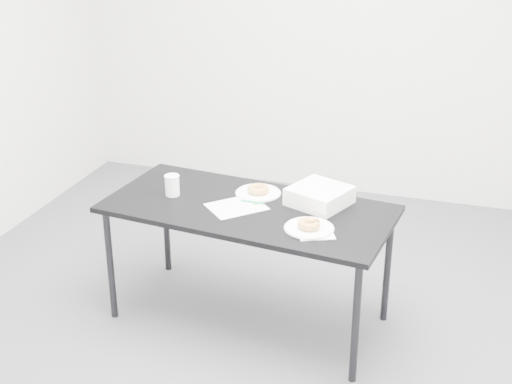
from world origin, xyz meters
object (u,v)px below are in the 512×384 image
(coffee_cup, at_px, (172,185))
(scorecard, at_px, (237,207))
(plate_near, at_px, (309,228))
(bakery_box, at_px, (320,196))
(plate_far, at_px, (258,193))
(pen, at_px, (253,202))
(table, at_px, (248,215))
(donut_near, at_px, (309,224))
(donut_far, at_px, (258,189))

(coffee_cup, bearing_deg, scorecard, -6.11)
(plate_near, relative_size, bakery_box, 0.89)
(plate_far, xyz_separation_m, coffee_cup, (-0.45, -0.17, 0.06))
(pen, xyz_separation_m, plate_far, (-0.01, 0.14, -0.00))
(scorecard, relative_size, plate_near, 1.15)
(table, relative_size, donut_near, 13.63)
(scorecard, height_order, donut_far, donut_far)
(table, relative_size, plate_far, 6.34)
(table, bearing_deg, coffee_cup, -175.89)
(scorecard, xyz_separation_m, plate_near, (0.44, -0.15, 0.01))
(scorecard, bearing_deg, donut_far, 119.04)
(plate_far, distance_m, bakery_box, 0.37)
(donut_near, distance_m, bakery_box, 0.33)
(scorecard, distance_m, coffee_cup, 0.40)
(plate_far, bearing_deg, bakery_box, -5.18)
(donut_near, bearing_deg, scorecard, 161.16)
(donut_far, bearing_deg, plate_near, -43.11)
(plate_far, height_order, coffee_cup, coffee_cup)
(coffee_cup, bearing_deg, pen, 3.75)
(table, bearing_deg, bakery_box, 29.58)
(table, xyz_separation_m, coffee_cup, (-0.45, 0.02, 0.11))
(pen, height_order, plate_near, pen)
(scorecard, xyz_separation_m, donut_far, (0.06, 0.21, 0.03))
(plate_near, distance_m, donut_far, 0.52)
(scorecard, xyz_separation_m, coffee_cup, (-0.39, 0.04, 0.06))
(coffee_cup, bearing_deg, bakery_box, 9.28)
(scorecard, bearing_deg, plate_near, 25.72)
(donut_near, relative_size, plate_far, 0.47)
(table, relative_size, plate_near, 6.40)
(scorecard, relative_size, donut_near, 2.45)
(pen, bearing_deg, table, -99.75)
(scorecard, relative_size, donut_far, 2.43)
(donut_near, xyz_separation_m, bakery_box, (-0.02, 0.33, 0.02))
(scorecard, bearing_deg, pen, 91.09)
(pen, xyz_separation_m, plate_near, (0.37, -0.22, -0.00))
(table, relative_size, scorecard, 5.56)
(pen, distance_m, donut_near, 0.43)
(donut_near, distance_m, donut_far, 0.52)
(scorecard, xyz_separation_m, donut_near, (0.44, -0.15, 0.03))
(plate_far, height_order, bakery_box, bakery_box)
(pen, height_order, bakery_box, bakery_box)
(table, distance_m, scorecard, 0.08)
(donut_far, xyz_separation_m, coffee_cup, (-0.45, -0.17, 0.03))
(plate_near, distance_m, bakery_box, 0.33)
(plate_near, relative_size, coffee_cup, 2.13)
(donut_far, bearing_deg, coffee_cup, -159.90)
(scorecard, relative_size, bakery_box, 1.02)
(scorecard, distance_m, bakery_box, 0.46)
(plate_near, bearing_deg, plate_far, 136.89)
(plate_near, distance_m, donut_near, 0.02)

